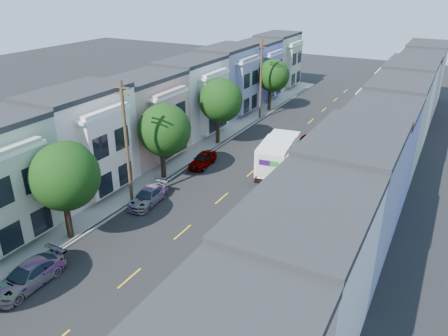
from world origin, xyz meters
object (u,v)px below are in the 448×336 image
(parked_right_d, at_px, (345,127))
(parked_right_c, at_px, (317,159))
(utility_pole_far, at_px, (261,79))
(tree_e, at_px, (272,76))
(parked_right_b, at_px, (222,266))
(tree_c, at_px, (164,130))
(parked_left_b, at_px, (28,276))
(fedex_truck, at_px, (278,155))
(parked_left_d, at_px, (203,160))
(tree_b, at_px, (64,176))
(tree_far_r, at_px, (368,102))
(parked_left_c, at_px, (148,196))
(utility_pole_near, at_px, (127,144))
(tree_d, at_px, (220,100))
(lead_sedan, at_px, (306,144))
(parked_right_a, at_px, (175,318))

(parked_right_d, bearing_deg, parked_right_c, -94.35)
(utility_pole_far, xyz_separation_m, parked_right_c, (11.20, -11.37, -4.49))
(tree_e, bearing_deg, parked_right_b, -72.19)
(tree_c, height_order, parked_left_b, tree_c)
(parked_right_b, relative_size, parked_right_c, 0.87)
(parked_right_c, xyz_separation_m, parked_right_d, (0.00, 10.93, 0.01))
(tree_c, xyz_separation_m, parked_right_d, (11.20, 20.61, -4.12))
(fedex_truck, bearing_deg, parked_left_d, -172.58)
(parked_right_b, xyz_separation_m, parked_right_d, (0.00, 30.57, 0.00))
(tree_b, distance_m, utility_pole_far, 32.42)
(tree_far_r, distance_m, parked_right_b, 32.34)
(tree_far_r, height_order, parked_left_c, tree_far_r)
(fedex_truck, bearing_deg, parked_right_d, 71.27)
(parked_right_b, height_order, parked_right_d, parked_right_d)
(utility_pole_near, xyz_separation_m, fedex_truck, (8.45, 11.08, -3.28))
(parked_left_d, bearing_deg, tree_d, 98.55)
(tree_d, bearing_deg, utility_pole_far, 89.99)
(tree_far_r, relative_size, lead_sedan, 1.03)
(utility_pole_far, relative_size, parked_right_a, 1.98)
(tree_e, relative_size, lead_sedan, 1.41)
(utility_pole_near, bearing_deg, tree_b, -90.02)
(parked_left_d, xyz_separation_m, parked_right_c, (9.80, 5.50, -0.00))
(tree_c, height_order, utility_pole_far, utility_pole_far)
(parked_left_c, relative_size, parked_right_b, 1.03)
(fedex_truck, height_order, parked_right_b, fedex_truck)
(parked_right_a, bearing_deg, tree_far_r, 85.10)
(parked_right_c, bearing_deg, tree_d, 178.02)
(fedex_truck, bearing_deg, parked_right_a, -90.65)
(lead_sedan, height_order, parked_right_d, lead_sedan)
(tree_far_r, relative_size, utility_pole_far, 0.52)
(parked_left_d, bearing_deg, tree_c, -112.95)
(parked_right_c, bearing_deg, fedex_truck, -126.66)
(tree_b, relative_size, fedex_truck, 1.05)
(lead_sedan, distance_m, parked_left_d, 11.66)
(tree_b, distance_m, lead_sedan, 26.35)
(tree_d, relative_size, parked_right_d, 1.83)
(tree_c, distance_m, parked_right_d, 23.82)
(tree_e, relative_size, parked_right_b, 1.72)
(tree_far_r, distance_m, lead_sedan, 10.50)
(fedex_truck, xyz_separation_m, parked_left_c, (-7.05, -10.68, -1.23))
(tree_b, xyz_separation_m, utility_pole_far, (0.00, 32.41, 0.20))
(parked_left_d, bearing_deg, fedex_truck, 10.99)
(parked_left_b, bearing_deg, utility_pole_far, 91.46)
(tree_far_r, height_order, parked_left_d, tree_far_r)
(utility_pole_far, height_order, fedex_truck, utility_pole_far)
(tree_b, bearing_deg, utility_pole_far, 90.00)
(tree_e, height_order, utility_pole_far, utility_pole_far)
(tree_d, xyz_separation_m, parked_right_c, (11.20, -0.59, -4.33))
(tree_far_r, bearing_deg, parked_right_b, -93.55)
(tree_c, xyz_separation_m, utility_pole_far, (0.00, 21.05, 0.36))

